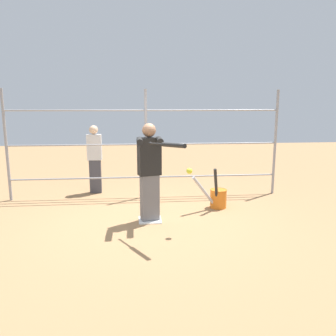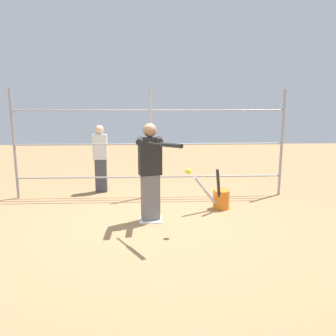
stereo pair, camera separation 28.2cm
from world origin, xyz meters
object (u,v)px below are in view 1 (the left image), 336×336
(batter, at_px, (149,169))
(baseball_bat_swinging, at_px, (170,145))
(bystander_behind_fence, at_px, (95,158))
(softball_in_flight, at_px, (189,171))
(bat_bucket, at_px, (217,197))

(batter, height_order, baseball_bat_swinging, batter)
(bystander_behind_fence, bearing_deg, batter, 119.60)
(baseball_bat_swinging, bearing_deg, softball_in_flight, -138.98)
(softball_in_flight, distance_m, bat_bucket, 1.66)
(batter, relative_size, softball_in_flight, 18.08)
(bystander_behind_fence, bearing_deg, softball_in_flight, 123.62)
(baseball_bat_swinging, height_order, bystander_behind_fence, bystander_behind_fence)
(baseball_bat_swinging, distance_m, bat_bucket, 2.26)
(batter, distance_m, softball_in_flight, 0.86)
(softball_in_flight, bearing_deg, bat_bucket, -122.50)
(baseball_bat_swinging, xyz_separation_m, bat_bucket, (-1.11, -1.51, -1.25))
(softball_in_flight, xyz_separation_m, bystander_behind_fence, (1.79, -2.69, -0.19))
(batter, height_order, bystander_behind_fence, batter)
(softball_in_flight, xyz_separation_m, bat_bucket, (-0.78, -1.23, -0.80))
(batter, relative_size, bat_bucket, 2.04)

